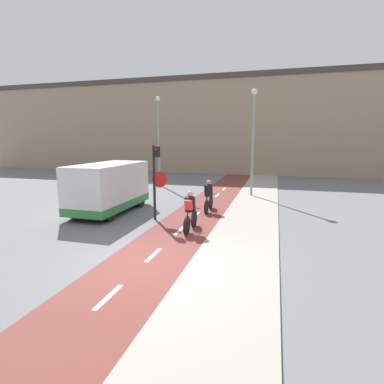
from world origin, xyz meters
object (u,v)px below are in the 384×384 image
Objects in this scene: street_lamp_far at (159,132)px; van at (109,188)px; cyclist_far at (209,198)px; traffic_light_pole at (156,174)px; cyclist_near at (190,213)px; street_lamp_sidewalk at (253,131)px.

street_lamp_far is 9.10m from van.
van is (-4.50, -1.32, 0.45)m from cyclist_far.
traffic_light_pole reaches higher than van.
cyclist_near reaches higher than cyclist_far.
street_lamp_sidewalk is 3.76× the size of cyclist_far.
van reaches higher than cyclist_far.
traffic_light_pole is at bearing -131.88° from cyclist_far.
cyclist_far is at bearing 90.35° from cyclist_near.
traffic_light_pole is 0.70× the size of van.
street_lamp_far reaches higher than cyclist_near.
street_lamp_far is at bearing 117.23° from cyclist_near.
traffic_light_pole is at bearing -14.91° from van.
cyclist_far is (1.82, 2.03, -1.28)m from traffic_light_pole.
street_lamp_sidewalk reaches higher than traffic_light_pole.
traffic_light_pole is at bearing 146.31° from cyclist_near.
van reaches higher than cyclist_near.
street_lamp_sidewalk is at bearing 70.61° from cyclist_far.
cyclist_near is at bearing -89.65° from cyclist_far.
street_lamp_far is 1.43× the size of van.
street_lamp_far is 9.64m from cyclist_far.
street_lamp_sidewalk is at bearing 44.20° from van.
van is at bearing 165.09° from traffic_light_pole.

